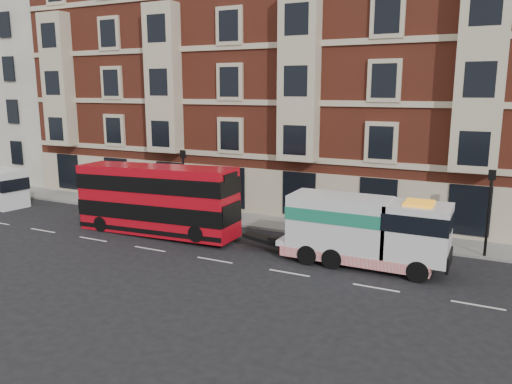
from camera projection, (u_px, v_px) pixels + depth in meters
ground at (215, 260)px, 24.74m from camera, size 120.00×120.00×0.00m
sidewalk at (276, 223)px, 31.32m from camera, size 90.00×3.00×0.15m
victorian_terrace at (326, 65)px, 35.68m from camera, size 45.00×12.00×20.40m
cream_block at (21, 89)px, 48.34m from camera, size 16.00×10.00×16.80m
lamp_post_west at (184, 178)px, 32.25m from camera, size 0.35×0.15×4.35m
lamp_post_east at (489, 207)px, 24.46m from camera, size 0.35×0.15×4.35m
double_decker_bus at (156, 199)px, 28.79m from camera, size 9.94×2.28×4.02m
tow_truck at (362, 230)px, 23.66m from camera, size 7.96×2.35×3.32m
pedestrian at (131, 197)px, 34.66m from camera, size 0.68×0.51×1.70m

